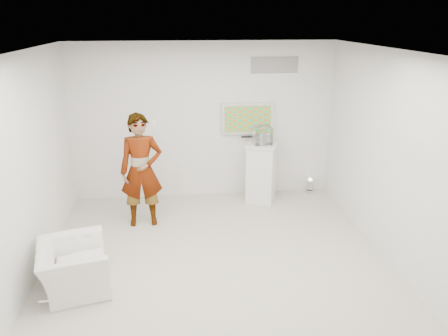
{
  "coord_description": "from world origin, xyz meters",
  "views": [
    {
      "loc": [
        -0.52,
        -5.69,
        3.42
      ],
      "look_at": [
        0.19,
        0.6,
        1.21
      ],
      "focal_mm": 35.0,
      "sensor_mm": 36.0,
      "label": 1
    }
  ],
  "objects_px": {
    "tv": "(248,119)",
    "floor_uplight": "(310,186)",
    "person": "(141,171)",
    "armchair": "(74,267)",
    "pedestal": "(261,172)"
  },
  "relations": [
    {
      "from": "tv",
      "to": "person",
      "type": "relative_size",
      "value": 0.52
    },
    {
      "from": "tv",
      "to": "armchair",
      "type": "height_order",
      "value": "tv"
    },
    {
      "from": "pedestal",
      "to": "floor_uplight",
      "type": "relative_size",
      "value": 3.87
    },
    {
      "from": "armchair",
      "to": "floor_uplight",
      "type": "xyz_separation_m",
      "value": [
        4.07,
        2.89,
        -0.17
      ]
    },
    {
      "from": "armchair",
      "to": "pedestal",
      "type": "height_order",
      "value": "pedestal"
    },
    {
      "from": "floor_uplight",
      "to": "armchair",
      "type": "bearing_deg",
      "value": -144.62
    },
    {
      "from": "tv",
      "to": "armchair",
      "type": "relative_size",
      "value": 1.03
    },
    {
      "from": "person",
      "to": "pedestal",
      "type": "xyz_separation_m",
      "value": [
        2.2,
        0.78,
        -0.4
      ]
    },
    {
      "from": "person",
      "to": "floor_uplight",
      "type": "xyz_separation_m",
      "value": [
        3.27,
        1.04,
        -0.82
      ]
    },
    {
      "from": "person",
      "to": "floor_uplight",
      "type": "height_order",
      "value": "person"
    },
    {
      "from": "person",
      "to": "armchair",
      "type": "bearing_deg",
      "value": -116.11
    },
    {
      "from": "tv",
      "to": "floor_uplight",
      "type": "distance_m",
      "value": 1.91
    },
    {
      "from": "tv",
      "to": "pedestal",
      "type": "height_order",
      "value": "tv"
    },
    {
      "from": "tv",
      "to": "floor_uplight",
      "type": "height_order",
      "value": "tv"
    },
    {
      "from": "armchair",
      "to": "pedestal",
      "type": "xyz_separation_m",
      "value": [
        3.0,
        2.63,
        0.26
      ]
    }
  ]
}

